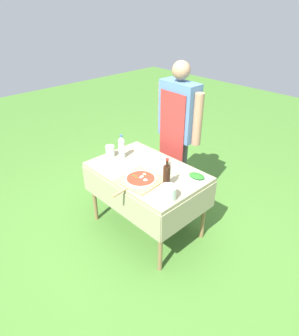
# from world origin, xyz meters

# --- Properties ---
(ground_plane) EXTENTS (12.00, 12.00, 0.00)m
(ground_plane) POSITION_xyz_m (0.00, 0.00, 0.00)
(ground_plane) COLOR #477A2D
(prep_table) EXTENTS (1.14, 0.76, 0.73)m
(prep_table) POSITION_xyz_m (0.00, 0.00, 0.64)
(prep_table) COLOR gray
(prep_table) RESTS_ON ground
(person_cook) EXTENTS (0.62, 0.22, 1.66)m
(person_cook) POSITION_xyz_m (-0.17, 0.64, 0.98)
(person_cook) COLOR #4C4C51
(person_cook) RESTS_ON ground
(pizza_on_peel) EXTENTS (0.39, 0.54, 0.05)m
(pizza_on_peel) POSITION_xyz_m (0.10, -0.18, 0.75)
(pizza_on_peel) COLOR tan
(pizza_on_peel) RESTS_ON prep_table
(oil_bottle) EXTENTS (0.07, 0.07, 0.29)m
(oil_bottle) POSITION_xyz_m (0.33, -0.07, 0.85)
(oil_bottle) COLOR black
(oil_bottle) RESTS_ON prep_table
(water_bottle) EXTENTS (0.07, 0.07, 0.26)m
(water_bottle) POSITION_xyz_m (-0.37, -0.01, 0.85)
(water_bottle) COLOR silver
(water_bottle) RESTS_ON prep_table
(herb_container) EXTENTS (0.20, 0.15, 0.04)m
(herb_container) POSITION_xyz_m (0.43, 0.23, 0.75)
(herb_container) COLOR silver
(herb_container) RESTS_ON prep_table
(mixing_tub) EXTENTS (0.14, 0.14, 0.12)m
(mixing_tub) POSITION_xyz_m (0.47, -0.20, 0.79)
(mixing_tub) COLOR silver
(mixing_tub) RESTS_ON prep_table
(plate_stack) EXTENTS (0.25, 0.25, 0.04)m
(plate_stack) POSITION_xyz_m (-0.01, 0.15, 0.75)
(plate_stack) COLOR beige
(plate_stack) RESTS_ON prep_table
(sauce_jar) EXTENTS (0.10, 0.10, 0.12)m
(sauce_jar) POSITION_xyz_m (-0.48, -0.08, 0.79)
(sauce_jar) COLOR silver
(sauce_jar) RESTS_ON prep_table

